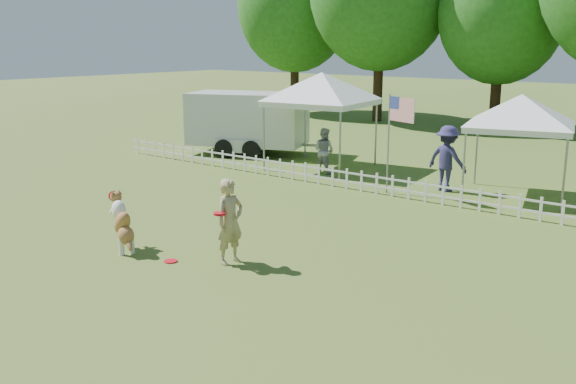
% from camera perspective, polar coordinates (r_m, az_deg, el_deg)
% --- Properties ---
extents(ground, '(120.00, 120.00, 0.00)m').
position_cam_1_polar(ground, '(12.69, -7.82, -6.08)').
color(ground, '#3F621F').
rests_on(ground, ground).
extents(picket_fence, '(22.00, 0.08, 0.60)m').
position_cam_1_polar(picket_fence, '(17.94, 8.57, 0.65)').
color(picket_fence, silver).
rests_on(picket_fence, ground).
extents(handler, '(0.46, 0.64, 1.65)m').
position_cam_1_polar(handler, '(12.26, -5.18, -2.64)').
color(handler, tan).
rests_on(handler, ground).
extents(dog, '(1.19, 0.79, 1.17)m').
position_cam_1_polar(dog, '(13.40, -14.50, -2.72)').
color(dog, brown).
rests_on(dog, ground).
extents(frisbee_on_turf, '(0.34, 0.34, 0.02)m').
position_cam_1_polar(frisbee_on_turf, '(12.72, -10.39, -6.06)').
color(frisbee_on_turf, red).
rests_on(frisbee_on_turf, ground).
extents(canopy_tent_left, '(3.40, 3.40, 3.11)m').
position_cam_1_polar(canopy_tent_left, '(21.46, 2.98, 6.25)').
color(canopy_tent_left, white).
rests_on(canopy_tent_left, ground).
extents(canopy_tent_right, '(3.26, 3.26, 2.74)m').
position_cam_1_polar(canopy_tent_right, '(18.45, 19.75, 3.75)').
color(canopy_tent_right, white).
rests_on(canopy_tent_right, ground).
extents(cargo_trailer, '(5.83, 4.20, 2.35)m').
position_cam_1_polar(cargo_trailer, '(24.32, -3.60, 6.17)').
color(cargo_trailer, silver).
rests_on(cargo_trailer, ground).
extents(flag_pole, '(1.04, 0.48, 2.78)m').
position_cam_1_polar(flag_pole, '(18.01, 8.90, 4.21)').
color(flag_pole, gray).
rests_on(flag_pole, ground).
extents(spectator_a, '(0.72, 0.56, 1.48)m').
position_cam_1_polar(spectator_a, '(20.66, 3.22, 3.68)').
color(spectator_a, '#97969B').
rests_on(spectator_a, ground).
extents(spectator_b, '(1.30, 0.88, 1.87)m').
position_cam_1_polar(spectator_b, '(18.69, 13.97, 2.90)').
color(spectator_b, '#2A2653').
rests_on(spectator_b, ground).
extents(tree_far_left, '(6.60, 6.60, 11.00)m').
position_cam_1_polar(tree_far_left, '(38.42, 0.61, 15.26)').
color(tree_far_left, '#215518').
rests_on(tree_far_left, ground).
extents(tree_left, '(7.40, 7.40, 12.00)m').
position_cam_1_polar(tree_left, '(34.62, 8.22, 16.18)').
color(tree_left, '#215518').
rests_on(tree_left, ground).
extents(tree_center_left, '(6.00, 6.00, 9.80)m').
position_cam_1_polar(tree_center_left, '(32.85, 18.38, 13.90)').
color(tree_center_left, '#215518').
rests_on(tree_center_left, ground).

